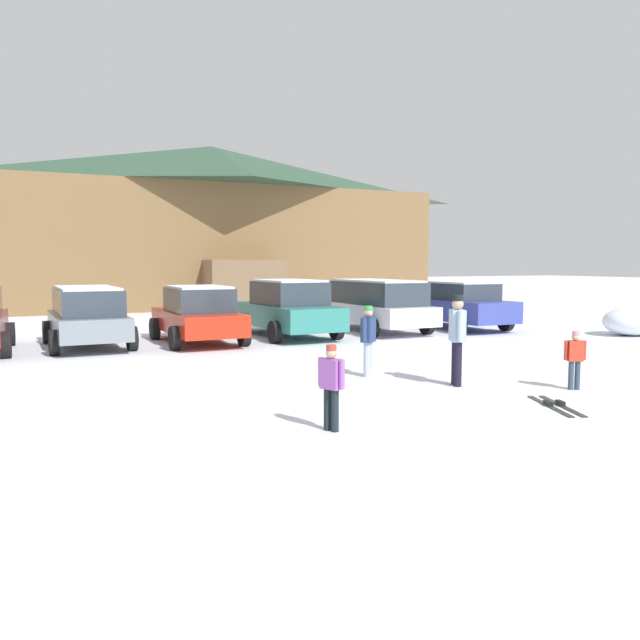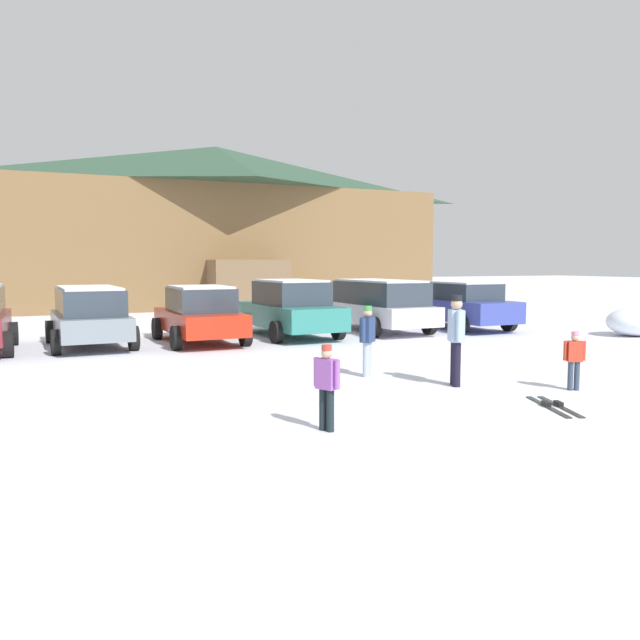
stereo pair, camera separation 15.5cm
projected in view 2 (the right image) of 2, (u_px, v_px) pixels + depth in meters
The scene contains 12 objects.
ski_lodge at pixel (217, 225), 34.23m from camera, with size 22.44×12.09×8.56m.
parked_grey_wagon at pixel (89, 314), 16.69m from camera, with size 2.17×4.24×1.62m.
parked_red_sedan at pixel (200, 314), 17.53m from camera, with size 2.13×4.21×1.61m.
parked_teal_hatchback at pixel (289, 308), 19.07m from camera, with size 2.29×4.80×1.75m.
parked_white_suv at pixel (379, 304), 20.43m from camera, with size 2.24×4.79×1.70m.
parked_blue_hatchback at pixel (460, 305), 21.27m from camera, with size 2.20×4.48×1.62m.
skier_teen_in_navy_coat at pixel (367, 337), 12.33m from camera, with size 0.43×0.37×1.41m.
skier_adult_in_blue_parka at pixel (456, 335), 11.37m from camera, with size 0.39×0.57×1.67m.
skier_child_in_red_jacket at pixel (574, 357), 11.00m from camera, with size 0.36×0.25×1.05m.
skier_child_in_purple_jacket at pixel (327, 383), 8.32m from camera, with size 0.27×0.40×1.16m.
pair_of_skis at pixel (553, 406), 9.75m from camera, with size 0.77×1.46×0.08m.
plowed_snow_pile at pixel (636, 322), 19.25m from camera, with size 1.90×1.52×0.89m, color white.
Camera 2 is at (-6.82, -5.02, 2.25)m, focal length 35.00 mm.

